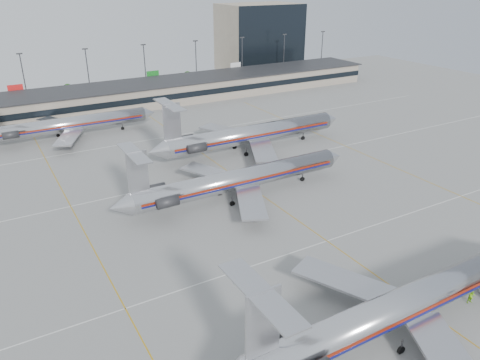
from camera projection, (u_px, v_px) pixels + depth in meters
ground at (377, 276)px, 60.02m from camera, size 260.00×260.00×0.00m
apron_markings at (327, 241)px, 67.94m from camera, size 160.00×0.15×0.02m
terminal at (133, 95)px, 136.37m from camera, size 162.00×17.00×6.25m
light_mast_row at (117, 68)px, 145.29m from camera, size 163.60×0.40×15.28m
distant_building at (259, 37)px, 184.66m from camera, size 30.00×20.00×25.00m
jet_foreground at (401, 306)px, 49.31m from camera, size 46.54×27.40×12.18m
jet_second_row at (235, 180)px, 79.70m from camera, size 44.97×26.48×11.77m
jet_third_row at (249, 134)px, 101.07m from camera, size 47.42×29.17×12.97m
jet_back_row at (66, 125)px, 108.95m from camera, size 41.91×25.78×11.46m
tug_center at (448, 355)px, 46.45m from camera, size 2.77×2.15×2.02m
ramp_worker_near at (438, 297)px, 54.86m from camera, size 0.76×0.66×1.74m
ramp_worker_far at (472, 296)px, 54.85m from camera, size 1.02×0.87×1.83m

